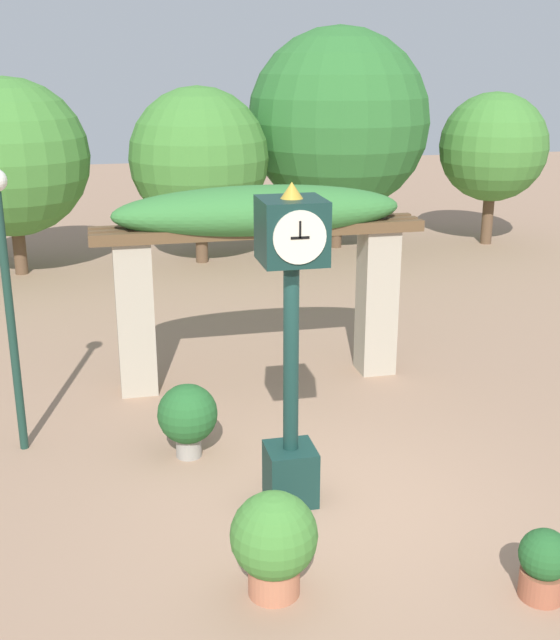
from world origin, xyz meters
name	(u,v)px	position (x,y,z in m)	size (l,w,h in m)	color
ground_plane	(328,506)	(0.00, 0.00, 0.00)	(60.00, 60.00, 0.00)	#9E7A60
pedestal_clock	(291,333)	(-0.36, 0.22, 1.90)	(0.62, 0.67, 3.40)	#14332D
pergola	(259,237)	(0.00, 3.59, 2.15)	(4.64, 1.10, 2.86)	#A89E89
potted_plant_near_left	(544,563)	(1.40, -1.85, 0.34)	(0.45, 0.45, 0.65)	#9E563D
potted_plant_near_right	(274,541)	(-0.87, -1.28, 0.53)	(0.77, 0.77, 0.97)	#B26B4C
potted_plant_far_left	(188,416)	(-1.31, 1.46, 0.52)	(0.71, 0.71, 0.90)	gray
lamp_post	(6,277)	(-3.24, 2.11, 2.15)	(0.26, 0.26, 3.37)	#19382D
tree_line	(216,142)	(0.56, 11.27, 2.70)	(17.47, 4.81, 5.27)	brown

